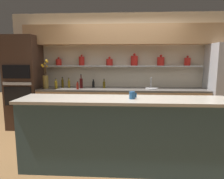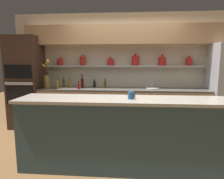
% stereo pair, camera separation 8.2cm
% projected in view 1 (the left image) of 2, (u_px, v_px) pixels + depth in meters
% --- Properties ---
extents(ground_plane, '(12.00, 12.00, 0.00)m').
position_uv_depth(ground_plane, '(123.00, 154.00, 3.31)').
color(ground_plane, brown).
extents(back_wall_unit, '(5.20, 0.44, 2.60)m').
position_uv_depth(back_wall_unit, '(124.00, 60.00, 4.60)').
color(back_wall_unit, beige).
rests_on(back_wall_unit, ground_plane).
extents(back_counter_unit, '(3.66, 0.62, 0.92)m').
position_uv_depth(back_counter_unit, '(122.00, 109.00, 4.47)').
color(back_counter_unit, tan).
rests_on(back_counter_unit, ground_plane).
extents(island_counter, '(2.93, 0.61, 1.02)m').
position_uv_depth(island_counter, '(124.00, 133.00, 2.83)').
color(island_counter, '#334C56').
rests_on(island_counter, ground_plane).
extents(oven_tower, '(0.70, 0.64, 2.07)m').
position_uv_depth(oven_tower, '(24.00, 83.00, 4.51)').
color(oven_tower, '#3D281E').
rests_on(oven_tower, ground_plane).
extents(flower_vase, '(0.15, 0.13, 0.63)m').
position_uv_depth(flower_vase, '(46.00, 79.00, 4.40)').
color(flower_vase, olive).
rests_on(flower_vase, back_counter_unit).
extents(sink_fixture, '(0.27, 0.27, 0.25)m').
position_uv_depth(sink_fixture, '(151.00, 88.00, 4.37)').
color(sink_fixture, '#B7B7BC').
rests_on(sink_fixture, back_counter_unit).
extents(bottle_oil_0, '(0.06, 0.06, 0.23)m').
position_uv_depth(bottle_oil_0, '(56.00, 85.00, 4.36)').
color(bottle_oil_0, olive).
rests_on(bottle_oil_0, back_counter_unit).
extents(bottle_wine_1, '(0.07, 0.07, 0.31)m').
position_uv_depth(bottle_wine_1, '(81.00, 83.00, 4.43)').
color(bottle_wine_1, '#380C0C').
rests_on(bottle_wine_1, back_counter_unit).
extents(bottle_sauce_2, '(0.06, 0.06, 0.18)m').
position_uv_depth(bottle_sauce_2, '(93.00, 84.00, 4.60)').
color(bottle_sauce_2, black).
rests_on(bottle_sauce_2, back_counter_unit).
extents(bottle_oil_3, '(0.06, 0.06, 0.21)m').
position_uv_depth(bottle_oil_3, '(104.00, 84.00, 4.44)').
color(bottle_oil_3, '#47380A').
rests_on(bottle_oil_3, back_counter_unit).
extents(bottle_sauce_4, '(0.05, 0.05, 0.17)m').
position_uv_depth(bottle_sauce_4, '(78.00, 86.00, 4.27)').
color(bottle_sauce_4, maroon).
rests_on(bottle_sauce_4, back_counter_unit).
extents(bottle_oil_5, '(0.05, 0.05, 0.24)m').
position_uv_depth(bottle_oil_5, '(63.00, 83.00, 4.52)').
color(bottle_oil_5, '#47380A').
rests_on(bottle_oil_5, back_counter_unit).
extents(bottle_oil_6, '(0.06, 0.06, 0.22)m').
position_uv_depth(bottle_oil_6, '(69.00, 84.00, 4.53)').
color(bottle_oil_6, olive).
rests_on(bottle_oil_6, back_counter_unit).
extents(coffee_mug, '(0.10, 0.08, 0.10)m').
position_uv_depth(coffee_mug, '(132.00, 95.00, 2.71)').
color(coffee_mug, '#235184').
rests_on(coffee_mug, island_counter).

